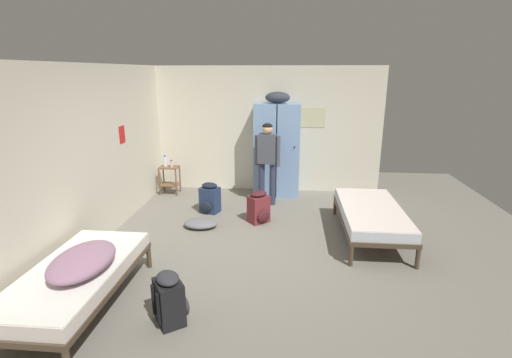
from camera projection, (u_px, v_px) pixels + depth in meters
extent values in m
plane|color=slate|center=(254.00, 247.00, 5.40)|extent=(8.84, 8.84, 0.00)
cube|color=beige|center=(267.00, 130.00, 7.71)|extent=(4.67, 0.06, 2.56)
cube|color=beige|center=(91.00, 158.00, 5.24)|extent=(0.06, 5.52, 2.56)
cube|color=beige|center=(312.00, 117.00, 7.53)|extent=(0.55, 0.01, 0.40)
cube|color=red|center=(122.00, 135.00, 6.12)|extent=(0.01, 0.20, 0.28)
cube|color=#7A9ECC|center=(265.00, 150.00, 7.52)|extent=(0.44, 0.52, 1.85)
cylinder|color=black|center=(271.00, 146.00, 7.21)|extent=(0.02, 0.03, 0.02)
cube|color=#7A9ECC|center=(288.00, 150.00, 7.48)|extent=(0.44, 0.52, 1.85)
cylinder|color=black|center=(295.00, 147.00, 7.17)|extent=(0.02, 0.03, 0.02)
ellipsoid|color=#333842|center=(278.00, 97.00, 7.21)|extent=(0.48, 0.36, 0.22)
cylinder|color=brown|center=(159.00, 182.00, 7.60)|extent=(0.03, 0.03, 0.55)
cylinder|color=brown|center=(176.00, 183.00, 7.57)|extent=(0.03, 0.03, 0.55)
cylinder|color=brown|center=(164.00, 179.00, 7.85)|extent=(0.03, 0.03, 0.55)
cylinder|color=brown|center=(180.00, 179.00, 7.82)|extent=(0.03, 0.03, 0.55)
cube|color=brown|center=(170.00, 184.00, 7.73)|extent=(0.38, 0.30, 0.02)
cube|color=brown|center=(169.00, 167.00, 7.63)|extent=(0.38, 0.30, 0.02)
cylinder|color=#473828|center=(87.00, 254.00, 4.89)|extent=(0.06, 0.06, 0.28)
cylinder|color=#473828|center=(149.00, 257.00, 4.82)|extent=(0.06, 0.06, 0.28)
cube|color=#473828|center=(77.00, 283.00, 3.93)|extent=(0.90, 1.90, 0.06)
cube|color=silver|center=(76.00, 274.00, 3.90)|extent=(0.87, 1.84, 0.14)
cube|color=white|center=(75.00, 268.00, 3.88)|extent=(0.86, 1.82, 0.01)
cylinder|color=#473828|center=(384.00, 208.00, 6.54)|extent=(0.06, 0.06, 0.28)
cylinder|color=#473828|center=(335.00, 207.00, 6.61)|extent=(0.06, 0.06, 0.28)
cylinder|color=#473828|center=(418.00, 259.00, 4.78)|extent=(0.06, 0.06, 0.28)
cylinder|color=#473828|center=(351.00, 256.00, 4.85)|extent=(0.06, 0.06, 0.28)
cube|color=#473828|center=(371.00, 218.00, 5.65)|extent=(0.90, 1.90, 0.06)
cube|color=silver|center=(371.00, 212.00, 5.62)|extent=(0.87, 1.84, 0.14)
cube|color=silver|center=(372.00, 207.00, 5.60)|extent=(0.86, 1.82, 0.01)
ellipsoid|color=gray|center=(83.00, 261.00, 3.80)|extent=(0.57, 0.88, 0.21)
cylinder|color=#2D334C|center=(273.00, 184.00, 7.03)|extent=(0.12, 0.12, 0.80)
cylinder|color=#2D334C|center=(262.00, 183.00, 7.09)|extent=(0.12, 0.12, 0.80)
cube|color=#474C56|center=(267.00, 149.00, 6.87)|extent=(0.37, 0.26, 0.55)
cylinder|color=#474C56|center=(278.00, 151.00, 6.83)|extent=(0.08, 0.08, 0.57)
cylinder|color=#474C56|center=(257.00, 150.00, 6.94)|extent=(0.08, 0.08, 0.57)
sphere|color=#DBAD89|center=(267.00, 129.00, 6.77)|extent=(0.20, 0.20, 0.20)
ellipsoid|color=black|center=(268.00, 126.00, 6.76)|extent=(0.19, 0.19, 0.11)
cylinder|color=white|center=(165.00, 162.00, 7.63)|extent=(0.07, 0.07, 0.20)
cylinder|color=#2666B2|center=(165.00, 156.00, 7.59)|extent=(0.04, 0.04, 0.04)
cylinder|color=beige|center=(171.00, 164.00, 7.57)|extent=(0.05, 0.05, 0.13)
cylinder|color=black|center=(171.00, 161.00, 7.54)|extent=(0.03, 0.03, 0.03)
cube|color=maroon|center=(259.00, 209.00, 6.25)|extent=(0.40, 0.39, 0.46)
ellipsoid|color=#42191E|center=(264.00, 216.00, 6.15)|extent=(0.23, 0.22, 0.20)
ellipsoid|color=#42191E|center=(259.00, 194.00, 6.17)|extent=(0.36, 0.35, 0.10)
cube|color=black|center=(250.00, 207.00, 6.30)|extent=(0.05, 0.05, 0.32)
cube|color=black|center=(258.00, 204.00, 6.39)|extent=(0.05, 0.05, 0.32)
cube|color=navy|center=(210.00, 200.00, 6.69)|extent=(0.38, 0.33, 0.46)
ellipsoid|color=black|center=(206.00, 207.00, 6.58)|extent=(0.25, 0.15, 0.20)
ellipsoid|color=black|center=(210.00, 186.00, 6.62)|extent=(0.34, 0.30, 0.10)
cube|color=black|center=(210.00, 196.00, 6.84)|extent=(0.06, 0.04, 0.32)
cube|color=black|center=(218.00, 197.00, 6.77)|extent=(0.06, 0.04, 0.32)
cube|color=black|center=(169.00, 302.00, 3.74)|extent=(0.38, 0.40, 0.46)
ellipsoid|color=#2D2D33|center=(184.00, 305.00, 3.83)|extent=(0.20, 0.24, 0.20)
ellipsoid|color=#2D2D33|center=(167.00, 278.00, 3.66)|extent=(0.34, 0.36, 0.10)
cube|color=black|center=(158.00, 309.00, 3.59)|extent=(0.05, 0.05, 0.32)
cube|color=black|center=(153.00, 299.00, 3.74)|extent=(0.05, 0.05, 0.32)
ellipsoid|color=slate|center=(201.00, 223.00, 6.08)|extent=(0.55, 0.40, 0.14)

